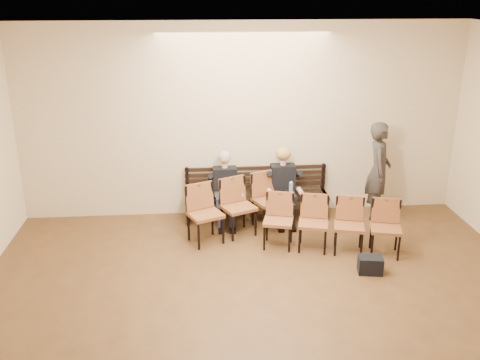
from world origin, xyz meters
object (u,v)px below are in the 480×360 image
(seated_woman, at_px, (283,187))
(laptop, at_px, (225,194))
(bench, at_px, (257,207))
(bag, at_px, (370,265))
(passerby, at_px, (379,164))
(chair_row_front, at_px, (239,208))
(seated_man, at_px, (225,189))
(water_bottle, at_px, (291,195))
(chair_row_back, at_px, (331,225))

(seated_woman, distance_m, laptop, 1.07)
(bench, xyz_separation_m, bag, (1.45, -2.15, -0.09))
(bench, height_order, passerby, passerby)
(bench, xyz_separation_m, chair_row_front, (-0.39, -0.65, 0.27))
(seated_man, xyz_separation_m, laptop, (-0.01, -0.13, -0.05))
(bag, relative_size, passerby, 0.17)
(water_bottle, xyz_separation_m, chair_row_back, (0.47, -1.06, -0.12))
(chair_row_front, bearing_deg, water_bottle, -5.35)
(passerby, bearing_deg, bag, 177.84)
(bench, distance_m, laptop, 0.74)
(seated_man, height_order, passerby, passerby)
(bag, bearing_deg, seated_man, 135.08)
(seated_man, height_order, water_bottle, seated_man)
(bag, bearing_deg, bench, 124.00)
(bench, height_order, bag, bench)
(water_bottle, relative_size, chair_row_front, 0.13)
(bench, xyz_separation_m, laptop, (-0.60, -0.25, 0.36))
(seated_woman, bearing_deg, bag, -64.05)
(seated_woman, xyz_separation_m, water_bottle, (0.10, -0.20, -0.07))
(seated_man, xyz_separation_m, passerby, (2.78, 0.01, 0.40))
(seated_woman, relative_size, bag, 3.58)
(bench, distance_m, water_bottle, 0.73)
(seated_man, height_order, chair_row_back, seated_man)
(seated_woman, bearing_deg, bench, 165.45)
(passerby, xyz_separation_m, chair_row_back, (-1.16, -1.27, -0.59))
(bench, relative_size, passerby, 1.26)
(water_bottle, relative_size, passerby, 0.11)
(bag, distance_m, chair_row_front, 2.40)
(seated_man, height_order, chair_row_front, seated_man)
(laptop, height_order, passerby, passerby)
(laptop, relative_size, chair_row_back, 0.17)
(bag, xyz_separation_m, chair_row_front, (-1.84, 1.50, 0.36))
(chair_row_front, distance_m, chair_row_back, 1.60)
(bag, height_order, passerby, passerby)
(bench, xyz_separation_m, passerby, (2.19, -0.11, 0.81))
(bag, bearing_deg, chair_row_front, 140.84)
(bench, distance_m, chair_row_back, 1.74)
(laptop, bearing_deg, chair_row_front, -62.65)
(laptop, bearing_deg, water_bottle, -3.74)
(bag, bearing_deg, laptop, 137.21)
(chair_row_back, bearing_deg, seated_man, 156.53)
(bench, distance_m, seated_man, 0.72)
(chair_row_front, bearing_deg, bag, -63.45)
(bag, distance_m, chair_row_back, 0.93)
(seated_woman, distance_m, chair_row_back, 1.40)
(bench, distance_m, seated_woman, 0.63)
(laptop, bearing_deg, seated_man, 83.59)
(seated_man, bearing_deg, laptop, -96.14)
(bench, xyz_separation_m, seated_woman, (0.46, -0.12, 0.41))
(seated_woman, bearing_deg, chair_row_front, -148.18)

